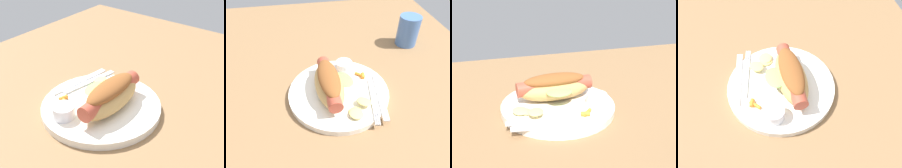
{
  "view_description": "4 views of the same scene",
  "coord_description": "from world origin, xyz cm",
  "views": [
    {
      "loc": [
        -39.48,
        -37.44,
        39.96
      ],
      "look_at": [
        4.13,
        -4.13,
        6.37
      ],
      "focal_mm": 50.23,
      "sensor_mm": 36.0,
      "label": 1
    },
    {
      "loc": [
        40.73,
        -9.59,
        39.17
      ],
      "look_at": [
        3.15,
        -2.72,
        4.32
      ],
      "focal_mm": 34.02,
      "sensor_mm": 36.0,
      "label": 2
    },
    {
      "loc": [
        18.1,
        54.81,
        30.89
      ],
      "look_at": [
        0.83,
        -3.42,
        5.66
      ],
      "focal_mm": 47.1,
      "sensor_mm": 36.0,
      "label": 3
    },
    {
      "loc": [
        -32.96,
        2.92,
        50.52
      ],
      "look_at": [
        0.78,
        -4.22,
        3.86
      ],
      "focal_mm": 41.04,
      "sensor_mm": 36.0,
      "label": 4
    }
  ],
  "objects": [
    {
      "name": "drinking_cup",
      "position": [
        -17.89,
        24.72,
        4.95
      ],
      "size": [
        6.91,
        6.91,
        9.91
      ],
      "primitive_type": "cylinder",
      "color": "#4770B2",
      "rests_on": "ground_plane"
    },
    {
      "name": "fork",
      "position": [
        7.4,
        5.26,
        1.8
      ],
      "size": [
        14.63,
        3.73,
        0.4
      ],
      "rotation": [
        0.0,
        0.0,
        -0.18
      ],
      "color": "silver",
      "rests_on": "plate"
    },
    {
      "name": "plate",
      "position": [
        2.55,
        -2.43,
        0.8
      ],
      "size": [
        25.39,
        25.39,
        1.6
      ],
      "primitive_type": "cylinder",
      "color": "white",
      "rests_on": "ground_plane"
    },
    {
      "name": "chips_pile",
      "position": [
        10.06,
        0.72,
        2.3
      ],
      "size": [
        7.06,
        7.2,
        1.59
      ],
      "color": "#DBC96D",
      "rests_on": "plate"
    },
    {
      "name": "knife",
      "position": [
        6.46,
        7.25,
        1.78
      ],
      "size": [
        15.68,
        3.51,
        0.36
      ],
      "primitive_type": "cube",
      "rotation": [
        0.0,
        0.0,
        -0.14
      ],
      "color": "silver",
      "rests_on": "plate"
    },
    {
      "name": "ground_plane",
      "position": [
        0.0,
        0.0,
        -0.9
      ],
      "size": [
        120.0,
        90.0,
        1.8
      ],
      "primitive_type": "cube",
      "color": "olive"
    },
    {
      "name": "carrot_garnish",
      "position": [
        -1.63,
        4.6,
        2.05
      ],
      "size": [
        2.97,
        2.65,
        0.98
      ],
      "color": "orange",
      "rests_on": "plate"
    },
    {
      "name": "sauce_ramekin",
      "position": [
        -5.53,
        0.55,
        2.91
      ],
      "size": [
        4.51,
        4.51,
        2.62
      ],
      "primitive_type": "cylinder",
      "color": "white",
      "rests_on": "plate"
    },
    {
      "name": "hot_dog",
      "position": [
        2.64,
        -4.82,
        4.68
      ],
      "size": [
        17.45,
        10.23,
        6.11
      ],
      "rotation": [
        0.0,
        0.0,
        0.04
      ],
      "color": "tan",
      "rests_on": "plate"
    }
  ]
}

